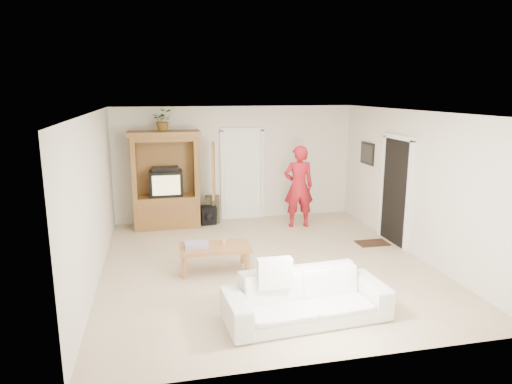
# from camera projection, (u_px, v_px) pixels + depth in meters

# --- Properties ---
(floor) EXTENTS (6.00, 6.00, 0.00)m
(floor) POSITION_uv_depth(u_px,v_px,m) (266.00, 264.00, 7.91)
(floor) COLOR tan
(floor) RESTS_ON ground
(ceiling) EXTENTS (6.00, 6.00, 0.00)m
(ceiling) POSITION_uv_depth(u_px,v_px,m) (267.00, 112.00, 7.34)
(ceiling) COLOR white
(ceiling) RESTS_ON floor
(wall_back) EXTENTS (5.50, 0.00, 5.50)m
(wall_back) POSITION_uv_depth(u_px,v_px,m) (236.00, 163.00, 10.49)
(wall_back) COLOR silver
(wall_back) RESTS_ON floor
(wall_front) EXTENTS (5.50, 0.00, 5.50)m
(wall_front) POSITION_uv_depth(u_px,v_px,m) (334.00, 251.00, 4.77)
(wall_front) COLOR silver
(wall_front) RESTS_ON floor
(wall_left) EXTENTS (0.00, 6.00, 6.00)m
(wall_left) POSITION_uv_depth(u_px,v_px,m) (94.00, 199.00, 7.05)
(wall_left) COLOR silver
(wall_left) RESTS_ON floor
(wall_right) EXTENTS (0.00, 6.00, 6.00)m
(wall_right) POSITION_uv_depth(u_px,v_px,m) (415.00, 184.00, 8.20)
(wall_right) COLOR silver
(wall_right) RESTS_ON floor
(armoire) EXTENTS (1.82, 1.14, 2.10)m
(armoire) POSITION_uv_depth(u_px,v_px,m) (167.00, 186.00, 9.92)
(armoire) COLOR brown
(armoire) RESTS_ON floor
(door_back) EXTENTS (0.85, 0.05, 2.04)m
(door_back) POSITION_uv_depth(u_px,v_px,m) (242.00, 175.00, 10.55)
(door_back) COLOR white
(door_back) RESTS_ON floor
(doorway_right) EXTENTS (0.05, 0.90, 2.04)m
(doorway_right) POSITION_uv_depth(u_px,v_px,m) (396.00, 192.00, 8.83)
(doorway_right) COLOR black
(doorway_right) RESTS_ON floor
(framed_picture) EXTENTS (0.03, 0.60, 0.48)m
(framed_picture) POSITION_uv_depth(u_px,v_px,m) (367.00, 153.00, 9.94)
(framed_picture) COLOR black
(framed_picture) RESTS_ON wall_right
(doormat) EXTENTS (0.60, 0.40, 0.02)m
(doormat) POSITION_uv_depth(u_px,v_px,m) (372.00, 243.00, 8.96)
(doormat) COLOR #382316
(doormat) RESTS_ON floor
(plant) EXTENTS (0.43, 0.38, 0.46)m
(plant) POSITION_uv_depth(u_px,v_px,m) (163.00, 120.00, 9.58)
(plant) COLOR #4C7238
(plant) RESTS_ON armoire
(man) EXTENTS (0.69, 0.48, 1.80)m
(man) POSITION_uv_depth(u_px,v_px,m) (299.00, 187.00, 9.92)
(man) COLOR #A3151F
(man) RESTS_ON floor
(sofa) EXTENTS (2.19, 0.99, 0.62)m
(sofa) POSITION_uv_depth(u_px,v_px,m) (306.00, 297.00, 5.93)
(sofa) COLOR silver
(sofa) RESTS_ON floor
(coffee_table) EXTENTS (1.17, 0.66, 0.43)m
(coffee_table) POSITION_uv_depth(u_px,v_px,m) (215.00, 249.00, 7.53)
(coffee_table) COLOR olive
(coffee_table) RESTS_ON floor
(towel) EXTENTS (0.39, 0.29, 0.08)m
(towel) POSITION_uv_depth(u_px,v_px,m) (197.00, 245.00, 7.45)
(towel) COLOR #DF4A71
(towel) RESTS_ON coffee_table
(candle) EXTENTS (0.08, 0.08, 0.10)m
(candle) POSITION_uv_depth(u_px,v_px,m) (224.00, 241.00, 7.59)
(candle) COLOR tan
(candle) RESTS_ON coffee_table
(backpack_black) EXTENTS (0.36, 0.23, 0.42)m
(backpack_black) POSITION_uv_depth(u_px,v_px,m) (208.00, 216.00, 10.18)
(backpack_black) COLOR black
(backpack_black) RESTS_ON floor
(backpack_olive) EXTENTS (0.35, 0.27, 0.62)m
(backpack_olive) POSITION_uv_depth(u_px,v_px,m) (212.00, 209.00, 10.34)
(backpack_olive) COLOR #47442B
(backpack_olive) RESTS_ON floor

